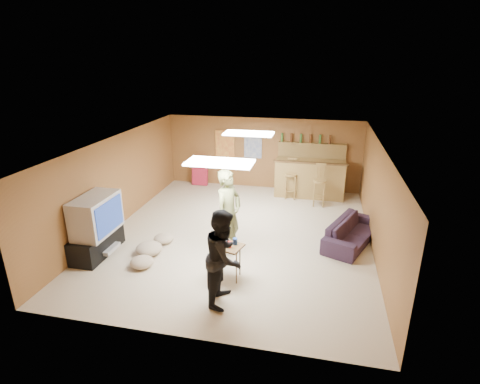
% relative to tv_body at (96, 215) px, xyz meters
% --- Properties ---
extents(ground, '(7.00, 7.00, 0.00)m').
position_rel_tv_body_xyz_m(ground, '(2.65, 1.50, -0.90)').
color(ground, '#B7A78C').
rests_on(ground, ground).
extents(ceiling, '(6.00, 7.00, 0.02)m').
position_rel_tv_body_xyz_m(ceiling, '(2.65, 1.50, 1.30)').
color(ceiling, silver).
rests_on(ceiling, ground).
extents(wall_back, '(6.00, 0.02, 2.20)m').
position_rel_tv_body_xyz_m(wall_back, '(2.65, 5.00, 0.20)').
color(wall_back, brown).
rests_on(wall_back, ground).
extents(wall_front, '(6.00, 0.02, 2.20)m').
position_rel_tv_body_xyz_m(wall_front, '(2.65, -2.00, 0.20)').
color(wall_front, brown).
rests_on(wall_front, ground).
extents(wall_left, '(0.02, 7.00, 2.20)m').
position_rel_tv_body_xyz_m(wall_left, '(-0.35, 1.50, 0.20)').
color(wall_left, brown).
rests_on(wall_left, ground).
extents(wall_right, '(0.02, 7.00, 2.20)m').
position_rel_tv_body_xyz_m(wall_right, '(5.65, 1.50, 0.20)').
color(wall_right, brown).
rests_on(wall_right, ground).
extents(tv_stand, '(0.55, 1.30, 0.50)m').
position_rel_tv_body_xyz_m(tv_stand, '(-0.07, 0.00, -0.65)').
color(tv_stand, black).
rests_on(tv_stand, ground).
extents(dvd_box, '(0.35, 0.50, 0.08)m').
position_rel_tv_body_xyz_m(dvd_box, '(0.15, 0.00, -0.75)').
color(dvd_box, '#B2B2B7').
rests_on(dvd_box, tv_stand).
extents(tv_body, '(0.60, 1.10, 0.80)m').
position_rel_tv_body_xyz_m(tv_body, '(0.00, 0.00, 0.00)').
color(tv_body, '#B2B2B7').
rests_on(tv_body, tv_stand).
extents(tv_screen, '(0.02, 0.95, 0.65)m').
position_rel_tv_body_xyz_m(tv_screen, '(0.31, 0.00, 0.00)').
color(tv_screen, navy).
rests_on(tv_screen, tv_body).
extents(bar_counter, '(2.00, 0.60, 1.10)m').
position_rel_tv_body_xyz_m(bar_counter, '(4.15, 4.45, -0.35)').
color(bar_counter, olive).
rests_on(bar_counter, ground).
extents(bar_lip, '(2.10, 0.12, 0.05)m').
position_rel_tv_body_xyz_m(bar_lip, '(4.15, 4.20, 0.20)').
color(bar_lip, '#472F16').
rests_on(bar_lip, bar_counter).
extents(bar_shelf, '(2.00, 0.18, 0.05)m').
position_rel_tv_body_xyz_m(bar_shelf, '(4.15, 4.90, 0.60)').
color(bar_shelf, olive).
rests_on(bar_shelf, bar_backing).
extents(bar_backing, '(2.00, 0.14, 0.60)m').
position_rel_tv_body_xyz_m(bar_backing, '(4.15, 4.92, 0.30)').
color(bar_backing, olive).
rests_on(bar_backing, bar_counter).
extents(poster_left, '(0.60, 0.03, 0.85)m').
position_rel_tv_body_xyz_m(poster_left, '(1.45, 4.96, 0.45)').
color(poster_left, '#BF3F26').
rests_on(poster_left, wall_back).
extents(poster_right, '(0.55, 0.03, 0.80)m').
position_rel_tv_body_xyz_m(poster_right, '(2.35, 4.96, 0.45)').
color(poster_right, '#334C99').
rests_on(poster_right, wall_back).
extents(folding_chair_stack, '(0.50, 0.26, 0.91)m').
position_rel_tv_body_xyz_m(folding_chair_stack, '(0.65, 4.80, -0.45)').
color(folding_chair_stack, '#B6213D').
rests_on(folding_chair_stack, ground).
extents(ceiling_panel_front, '(1.20, 0.60, 0.04)m').
position_rel_tv_body_xyz_m(ceiling_panel_front, '(2.65, 0.00, 1.27)').
color(ceiling_panel_front, white).
rests_on(ceiling_panel_front, ceiling).
extents(ceiling_panel_back, '(1.20, 0.60, 0.04)m').
position_rel_tv_body_xyz_m(ceiling_panel_back, '(2.65, 2.70, 1.27)').
color(ceiling_panel_back, white).
rests_on(ceiling_panel_back, ceiling).
extents(person_olive, '(0.68, 0.80, 1.87)m').
position_rel_tv_body_xyz_m(person_olive, '(2.66, 0.55, 0.04)').
color(person_olive, '#5F6339').
rests_on(person_olive, ground).
extents(person_black, '(0.64, 0.82, 1.67)m').
position_rel_tv_body_xyz_m(person_black, '(2.96, -0.98, -0.06)').
color(person_black, black).
rests_on(person_black, ground).
extents(sofa, '(1.38, 1.98, 0.54)m').
position_rel_tv_body_xyz_m(sofa, '(5.22, 1.64, -0.63)').
color(sofa, black).
rests_on(sofa, ground).
extents(tray_table, '(0.62, 0.55, 0.69)m').
position_rel_tv_body_xyz_m(tray_table, '(2.85, -0.31, -0.56)').
color(tray_table, '#472F16').
rests_on(tray_table, ground).
extents(cup_red_near, '(0.09, 0.09, 0.11)m').
position_rel_tv_body_xyz_m(cup_red_near, '(2.75, -0.23, -0.16)').
color(cup_red_near, red).
rests_on(cup_red_near, tray_table).
extents(cup_red_far, '(0.09, 0.09, 0.11)m').
position_rel_tv_body_xyz_m(cup_red_far, '(2.90, -0.36, -0.16)').
color(cup_red_far, red).
rests_on(cup_red_far, tray_table).
extents(cup_blue, '(0.11, 0.11, 0.12)m').
position_rel_tv_body_xyz_m(cup_blue, '(2.98, -0.23, -0.15)').
color(cup_blue, navy).
rests_on(cup_blue, tray_table).
extents(bar_stool_left, '(0.38, 0.38, 1.06)m').
position_rel_tv_body_xyz_m(bar_stool_left, '(3.63, 4.18, -0.37)').
color(bar_stool_left, olive).
rests_on(bar_stool_left, ground).
extents(bar_stool_right, '(0.48, 0.48, 1.34)m').
position_rel_tv_body_xyz_m(bar_stool_right, '(4.45, 3.77, -0.23)').
color(bar_stool_right, olive).
rests_on(bar_stool_right, ground).
extents(cushion_near_tv, '(0.63, 0.63, 0.25)m').
position_rel_tv_body_xyz_m(cushion_near_tv, '(1.00, 0.22, -0.77)').
color(cushion_near_tv, gray).
rests_on(cushion_near_tv, ground).
extents(cushion_mid, '(0.59, 0.59, 0.20)m').
position_rel_tv_body_xyz_m(cushion_mid, '(1.09, 0.76, -0.80)').
color(cushion_mid, gray).
rests_on(cushion_mid, ground).
extents(cushion_far, '(0.58, 0.58, 0.21)m').
position_rel_tv_body_xyz_m(cushion_far, '(1.08, -0.29, -0.80)').
color(cushion_far, gray).
rests_on(cushion_far, ground).
extents(bottle_row, '(1.48, 0.08, 0.26)m').
position_rel_tv_body_xyz_m(bottle_row, '(3.95, 4.88, 0.75)').
color(bottle_row, '#3F7233').
rests_on(bottle_row, bar_shelf).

